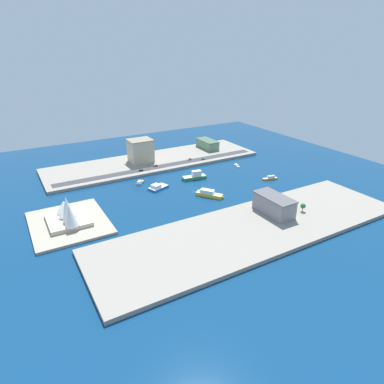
{
  "coord_description": "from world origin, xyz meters",
  "views": [
    {
      "loc": [
        -246.78,
        143.73,
        122.6
      ],
      "look_at": [
        -14.87,
        9.69,
        4.63
      ],
      "focal_mm": 31.25,
      "sensor_mm": 36.0,
      "label": 1
    }
  ],
  "objects_px": {
    "terminal_long_green": "(207,144)",
    "taxi_yellow_cab": "(190,159)",
    "sailboat_small_white": "(237,165)",
    "ferry_yellow_fast": "(209,194)",
    "yacht_sleek_gray": "(140,182)",
    "ferry_green_doubledeck": "(195,176)",
    "water_taxi_orange": "(270,178)",
    "suv_black": "(141,170)",
    "catamaran_blue": "(158,187)",
    "office_block_beige": "(141,151)",
    "traffic_light_waterfront": "(149,167)",
    "pickup_red": "(156,166)",
    "warehouse_low_gray": "(274,205)",
    "opera_landmark": "(67,213)",
    "hatchback_blue": "(203,159)"
  },
  "relations": [
    {
      "from": "sailboat_small_white",
      "to": "traffic_light_waterfront",
      "type": "height_order",
      "value": "sailboat_small_white"
    },
    {
      "from": "terminal_long_green",
      "to": "suv_black",
      "type": "bearing_deg",
      "value": 109.34
    },
    {
      "from": "catamaran_blue",
      "to": "office_block_beige",
      "type": "distance_m",
      "value": 76.86
    },
    {
      "from": "water_taxi_orange",
      "to": "terminal_long_green",
      "type": "relative_size",
      "value": 0.5
    },
    {
      "from": "warehouse_low_gray",
      "to": "traffic_light_waterfront",
      "type": "xyz_separation_m",
      "value": [
        136.77,
        45.3,
        -2.93
      ]
    },
    {
      "from": "sailboat_small_white",
      "to": "ferry_green_doubledeck",
      "type": "relative_size",
      "value": 0.41
    },
    {
      "from": "catamaran_blue",
      "to": "traffic_light_waterfront",
      "type": "distance_m",
      "value": 43.26
    },
    {
      "from": "office_block_beige",
      "to": "traffic_light_waterfront",
      "type": "relative_size",
      "value": 3.93
    },
    {
      "from": "traffic_light_waterfront",
      "to": "opera_landmark",
      "type": "distance_m",
      "value": 118.17
    },
    {
      "from": "ferry_yellow_fast",
      "to": "ferry_green_doubledeck",
      "type": "bearing_deg",
      "value": -13.64
    },
    {
      "from": "office_block_beige",
      "to": "hatchback_blue",
      "type": "relative_size",
      "value": 5.45
    },
    {
      "from": "water_taxi_orange",
      "to": "sailboat_small_white",
      "type": "height_order",
      "value": "sailboat_small_white"
    },
    {
      "from": "terminal_long_green",
      "to": "pickup_red",
      "type": "bearing_deg",
      "value": 109.93
    },
    {
      "from": "yacht_sleek_gray",
      "to": "water_taxi_orange",
      "type": "xyz_separation_m",
      "value": [
        -54.52,
        -116.14,
        0.09
      ]
    },
    {
      "from": "yacht_sleek_gray",
      "to": "ferry_green_doubledeck",
      "type": "relative_size",
      "value": 0.4
    },
    {
      "from": "catamaran_blue",
      "to": "suv_black",
      "type": "xyz_separation_m",
      "value": [
        44.97,
        -1.57,
        2.11
      ]
    },
    {
      "from": "ferry_green_doubledeck",
      "to": "office_block_beige",
      "type": "distance_m",
      "value": 76.32
    },
    {
      "from": "office_block_beige",
      "to": "opera_landmark",
      "type": "bearing_deg",
      "value": 135.93
    },
    {
      "from": "ferry_green_doubledeck",
      "to": "pickup_red",
      "type": "bearing_deg",
      "value": 25.32
    },
    {
      "from": "water_taxi_orange",
      "to": "suv_black",
      "type": "distance_m",
      "value": 131.81
    },
    {
      "from": "catamaran_blue",
      "to": "suv_black",
      "type": "bearing_deg",
      "value": -2.01
    },
    {
      "from": "traffic_light_waterfront",
      "to": "pickup_red",
      "type": "bearing_deg",
      "value": -52.01
    },
    {
      "from": "taxi_yellow_cab",
      "to": "pickup_red",
      "type": "bearing_deg",
      "value": 91.22
    },
    {
      "from": "terminal_long_green",
      "to": "traffic_light_waterfront",
      "type": "bearing_deg",
      "value": 112.38
    },
    {
      "from": "terminal_long_green",
      "to": "taxi_yellow_cab",
      "type": "distance_m",
      "value": 52.57
    },
    {
      "from": "ferry_green_doubledeck",
      "to": "suv_black",
      "type": "relative_size",
      "value": 6.01
    },
    {
      "from": "warehouse_low_gray",
      "to": "hatchback_blue",
      "type": "height_order",
      "value": "warehouse_low_gray"
    },
    {
      "from": "ferry_yellow_fast",
      "to": "terminal_long_green",
      "type": "xyz_separation_m",
      "value": [
        119.98,
        -74.35,
        5.87
      ]
    },
    {
      "from": "sailboat_small_white",
      "to": "ferry_yellow_fast",
      "type": "height_order",
      "value": "sailboat_small_white"
    },
    {
      "from": "water_taxi_orange",
      "to": "terminal_long_green",
      "type": "bearing_deg",
      "value": 0.02
    },
    {
      "from": "ferry_green_doubledeck",
      "to": "taxi_yellow_cab",
      "type": "distance_m",
      "value": 51.33
    },
    {
      "from": "opera_landmark",
      "to": "pickup_red",
      "type": "bearing_deg",
      "value": -53.41
    },
    {
      "from": "terminal_long_green",
      "to": "suv_black",
      "type": "xyz_separation_m",
      "value": [
        -36.82,
        104.92,
        -4.44
      ]
    },
    {
      "from": "office_block_beige",
      "to": "terminal_long_green",
      "type": "distance_m",
      "value": 93.29
    },
    {
      "from": "water_taxi_orange",
      "to": "suv_black",
      "type": "relative_size",
      "value": 3.71
    },
    {
      "from": "ferry_green_doubledeck",
      "to": "hatchback_blue",
      "type": "xyz_separation_m",
      "value": [
        39.71,
        -34.62,
        1.03
      ]
    },
    {
      "from": "ferry_green_doubledeck",
      "to": "yacht_sleek_gray",
      "type": "bearing_deg",
      "value": 74.03
    },
    {
      "from": "ferry_green_doubledeck",
      "to": "suv_black",
      "type": "height_order",
      "value": "ferry_green_doubledeck"
    },
    {
      "from": "taxi_yellow_cab",
      "to": "opera_landmark",
      "type": "distance_m",
      "value": 169.39
    },
    {
      "from": "ferry_yellow_fast",
      "to": "opera_landmark",
      "type": "distance_m",
      "value": 118.35
    },
    {
      "from": "catamaran_blue",
      "to": "suv_black",
      "type": "distance_m",
      "value": 45.04
    },
    {
      "from": "taxi_yellow_cab",
      "to": "traffic_light_waterfront",
      "type": "bearing_deg",
      "value": 100.26
    },
    {
      "from": "sailboat_small_white",
      "to": "opera_landmark",
      "type": "distance_m",
      "value": 192.62
    },
    {
      "from": "office_block_beige",
      "to": "traffic_light_waterfront",
      "type": "distance_m",
      "value": 33.82
    },
    {
      "from": "terminal_long_green",
      "to": "suv_black",
      "type": "relative_size",
      "value": 7.45
    },
    {
      "from": "ferry_yellow_fast",
      "to": "suv_black",
      "type": "distance_m",
      "value": 88.62
    },
    {
      "from": "yacht_sleek_gray",
      "to": "catamaran_blue",
      "type": "bearing_deg",
      "value": -154.09
    },
    {
      "from": "water_taxi_orange",
      "to": "ferry_green_doubledeck",
      "type": "height_order",
      "value": "ferry_green_doubledeck"
    },
    {
      "from": "ferry_green_doubledeck",
      "to": "pickup_red",
      "type": "height_order",
      "value": "ferry_green_doubledeck"
    },
    {
      "from": "ferry_yellow_fast",
      "to": "hatchback_blue",
      "type": "height_order",
      "value": "ferry_yellow_fast"
    }
  ]
}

